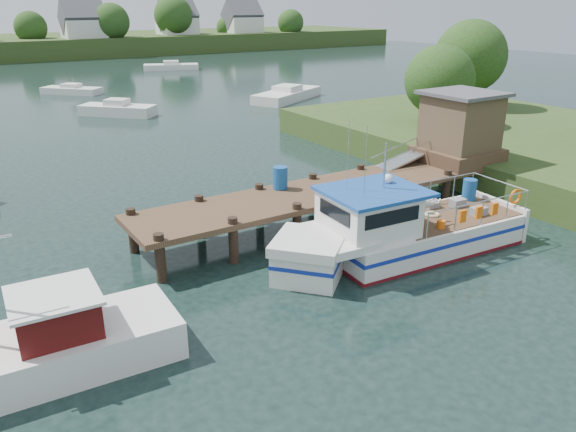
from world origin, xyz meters
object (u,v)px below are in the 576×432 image
lobster_boat (396,232)px  work_boat (21,354)px  moored_d (72,90)px  moored_far (171,67)px  moored_b (118,109)px  dock (418,150)px  moored_c (287,94)px

lobster_boat → work_boat: 11.74m
work_boat → moored_d: bearing=78.7°
lobster_boat → moored_far: bearing=79.6°
lobster_boat → moored_b: (-0.28, 30.08, -0.40)m
lobster_boat → moored_b: bearing=94.6°
dock → moored_b: size_ratio=3.10×
lobster_boat → moored_far: lobster_boat is taller
moored_c → work_boat: bearing=-150.0°
moored_far → moored_b: size_ratio=1.32×
moored_d → moored_c: bearing=-55.7°
moored_b → moored_d: 13.02m
work_boat → moored_b: size_ratio=1.44×
moored_b → moored_d: size_ratio=1.00×
moored_far → work_boat: bearing=-108.5°
lobster_boat → dock: bearing=43.2°
moored_b → moored_c: moored_c is taller
work_boat → moored_far: work_boat is taller
work_boat → moored_d: work_boat is taller
moored_c → moored_d: (-15.13, 13.84, -0.12)m
moored_d → moored_far: bearing=28.2°
dock → work_boat: 16.97m
dock → lobster_boat: 6.16m
dock → lobster_boat: lobster_boat is taller
moored_b → moored_far: bearing=70.7°
moored_c → lobster_boat: bearing=-134.8°
dock → work_boat: dock is taller
lobster_boat → moored_d: bearing=94.9°
lobster_boat → moored_c: 32.65m
lobster_boat → work_boat: (-11.73, -0.32, -0.22)m
moored_far → moored_d: 20.36m
work_boat → dock: bearing=17.1°
moored_c → moored_d: size_ratio=1.55×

